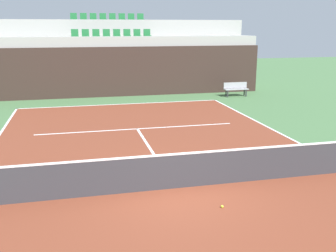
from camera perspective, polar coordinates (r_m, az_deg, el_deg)
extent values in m
plane|color=#477042|center=(10.56, 1.11, -9.02)|extent=(80.00, 80.00, 0.00)
cube|color=brown|center=(10.56, 1.11, -8.99)|extent=(11.00, 24.00, 0.01)
cube|color=white|center=(21.88, -6.76, 3.15)|extent=(11.00, 0.10, 0.00)
cube|color=white|center=(16.51, -4.46, -0.41)|extent=(8.26, 0.10, 0.00)
cube|color=white|center=(13.48, -2.30, -3.75)|extent=(0.10, 6.40, 0.00)
cube|color=#33231E|center=(24.30, -7.62, 7.76)|extent=(18.44, 0.30, 2.98)
cube|color=#9E9E99|center=(25.61, -7.97, 8.73)|extent=(18.44, 2.40, 3.57)
cube|color=#9E9E99|center=(27.95, -8.50, 10.22)|extent=(18.44, 2.40, 4.60)
cube|color=#1E6633|center=(25.39, -13.31, 12.53)|extent=(0.44, 0.44, 0.04)
cube|color=#1E6633|center=(25.59, -13.34, 13.03)|extent=(0.44, 0.04, 0.40)
cube|color=#1E6633|center=(25.40, -11.82, 12.61)|extent=(0.44, 0.44, 0.04)
cube|color=#1E6633|center=(25.60, -11.86, 13.11)|extent=(0.44, 0.04, 0.40)
cube|color=#1E6633|center=(25.43, -10.33, 12.68)|extent=(0.44, 0.44, 0.04)
cube|color=#1E6633|center=(25.63, -10.38, 13.18)|extent=(0.44, 0.04, 0.40)
cube|color=#1E6633|center=(25.48, -8.85, 12.74)|extent=(0.44, 0.44, 0.04)
cube|color=#1E6633|center=(25.67, -8.90, 13.24)|extent=(0.44, 0.04, 0.40)
cube|color=#1E6633|center=(25.54, -7.37, 12.79)|extent=(0.44, 0.44, 0.04)
cube|color=#1E6633|center=(25.74, -7.44, 13.29)|extent=(0.44, 0.04, 0.40)
cube|color=#1E6633|center=(25.62, -5.90, 12.84)|extent=(0.44, 0.44, 0.04)
cube|color=#1E6633|center=(25.81, -5.97, 13.33)|extent=(0.44, 0.04, 0.40)
cube|color=#1E6633|center=(25.71, -4.44, 12.87)|extent=(0.44, 0.44, 0.04)
cube|color=#1E6633|center=(25.91, -4.52, 13.37)|extent=(0.44, 0.04, 0.40)
cube|color=#1E6633|center=(25.82, -2.99, 12.90)|extent=(0.44, 0.44, 0.04)
cube|color=#1E6633|center=(26.01, -3.08, 13.39)|extent=(0.44, 0.04, 0.40)
cube|color=#1E6633|center=(27.79, -13.47, 14.76)|extent=(0.44, 0.44, 0.04)
cube|color=#1E6633|center=(27.99, -13.50, 15.21)|extent=(0.44, 0.04, 0.40)
cube|color=#1E6633|center=(27.80, -12.10, 14.83)|extent=(0.44, 0.44, 0.04)
cube|color=#1E6633|center=(28.00, -12.14, 15.28)|extent=(0.44, 0.04, 0.40)
cube|color=#1E6633|center=(27.83, -10.73, 14.90)|extent=(0.44, 0.44, 0.04)
cube|color=#1E6633|center=(28.03, -10.77, 15.34)|extent=(0.44, 0.04, 0.40)
cube|color=#1E6633|center=(27.87, -9.36, 14.95)|extent=(0.44, 0.44, 0.04)
cube|color=#1E6633|center=(28.07, -9.41, 15.39)|extent=(0.44, 0.04, 0.40)
cube|color=#1E6633|center=(27.93, -7.99, 15.00)|extent=(0.44, 0.44, 0.04)
cube|color=#1E6633|center=(28.13, -8.05, 15.44)|extent=(0.44, 0.04, 0.40)
cube|color=#1E6633|center=(28.00, -6.64, 15.04)|extent=(0.44, 0.44, 0.04)
cube|color=#1E6633|center=(28.20, -6.70, 15.48)|extent=(0.44, 0.04, 0.40)
cube|color=#1E6633|center=(28.08, -5.28, 15.07)|extent=(0.44, 0.44, 0.04)
cube|color=#1E6633|center=(28.28, -5.35, 15.51)|extent=(0.44, 0.04, 0.40)
cube|color=#1E6633|center=(28.18, -3.94, 15.09)|extent=(0.44, 0.44, 0.04)
cube|color=#1E6633|center=(28.38, -4.02, 15.53)|extent=(0.44, 0.04, 0.40)
cube|color=#333338|center=(10.38, 1.13, -6.63)|extent=(10.90, 0.02, 0.92)
cube|color=white|center=(10.22, 1.14, -4.09)|extent=(10.90, 0.04, 0.05)
cube|color=#99999E|center=(24.50, 9.83, 5.27)|extent=(1.50, 0.40, 0.05)
cube|color=#99999E|center=(24.63, 9.69, 5.84)|extent=(1.50, 0.04, 0.36)
cube|color=#2D2D33|center=(24.18, 8.63, 4.63)|extent=(0.06, 0.06, 0.42)
cube|color=#2D2D33|center=(24.65, 11.23, 4.70)|extent=(0.06, 0.06, 0.42)
cube|color=#2D2D33|center=(24.44, 8.38, 4.74)|extent=(0.06, 0.06, 0.42)
cube|color=#2D2D33|center=(24.90, 10.96, 4.80)|extent=(0.06, 0.06, 0.42)
sphere|color=#CCE033|center=(9.57, 7.84, -11.44)|extent=(0.07, 0.07, 0.07)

